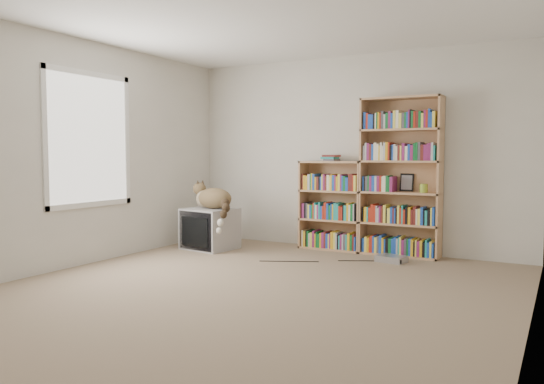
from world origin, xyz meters
The scene contains 16 objects.
floor centered at (0.00, 0.00, 0.00)m, with size 4.50×5.00×0.01m, color gray.
wall_back centered at (0.00, 2.50, 1.25)m, with size 4.50×0.02×2.50m, color beige.
wall_left centered at (-2.25, 0.00, 1.25)m, with size 0.02×5.00×2.50m, color beige.
wall_right centered at (2.25, 0.00, 1.25)m, with size 0.02×5.00×2.50m, color beige.
ceiling centered at (0.00, 0.00, 2.50)m, with size 4.50×5.00×0.02m, color white.
window centered at (-2.24, 0.20, 1.40)m, with size 0.02×1.22×1.52m, color white.
crt_tv centered at (-1.60, 1.61, 0.26)m, with size 0.68×0.62×0.53m.
cat centered at (-1.50, 1.58, 0.63)m, with size 0.72×0.57×0.60m.
bookcase_tall centered at (0.69, 2.36, 0.91)m, with size 0.96×0.30×1.92m.
bookcase_short centered at (-0.20, 2.36, 0.53)m, with size 0.83×0.30×1.15m.
book_stack centered at (-0.21, 2.30, 1.19)m, with size 0.19×0.25×0.08m, color #AE2817.
green_mug centered at (0.97, 2.34, 0.83)m, with size 0.09×0.09×0.10m, color #92B232.
framed_print centered at (0.74, 2.44, 0.89)m, with size 0.16×0.01×0.22m, color black.
dvd_player centered at (0.72, 1.91, 0.04)m, with size 0.32×0.23×0.07m, color #A5A6AA.
wall_outlet centered at (-2.24, 1.95, 0.32)m, with size 0.01×0.08×0.13m, color silver.
floor_cables centered at (0.14, 1.53, 0.00)m, with size 1.20×0.70×0.01m, color black, non-canonical shape.
Camera 1 is at (2.44, -4.00, 1.23)m, focal length 35.00 mm.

